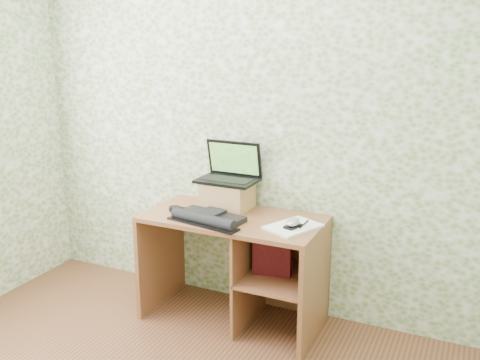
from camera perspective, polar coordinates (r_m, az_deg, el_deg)
The scene contains 10 objects.
wall_back at distance 3.71m, azimuth 1.31°, elevation 5.57°, with size 3.50×3.50×0.00m, color white.
desk at distance 3.66m, azimuth 0.57°, elevation -7.94°, with size 1.20×0.60×0.75m.
riser at distance 3.71m, azimuth -1.36°, elevation -1.63°, with size 0.32×0.27×0.19m, color #A77D4B.
laptop at distance 3.71m, azimuth -1.07°, elevation 0.91°, with size 0.41×0.29×0.27m.
keyboard at distance 3.48m, azimuth -3.45°, elevation -4.03°, with size 0.53×0.34×0.07m.
headphones at distance 3.67m, azimuth -6.00°, elevation -3.29°, with size 0.23×0.18×0.03m.
notepad at distance 3.38m, azimuth 5.67°, elevation -4.98°, with size 0.23×0.33×0.02m, color white.
mouse at distance 3.34m, azimuth 5.67°, elevation -4.70°, with size 0.08×0.12×0.04m, color #B8B8BA.
pen at distance 3.40m, azimuth 6.85°, elevation -4.69°, with size 0.01×0.01×0.16m, color black.
red_box at distance 3.54m, azimuth 3.49°, elevation -7.76°, with size 0.25×0.08×0.30m, color maroon.
Camera 1 is at (1.47, -1.60, 1.91)m, focal length 40.00 mm.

